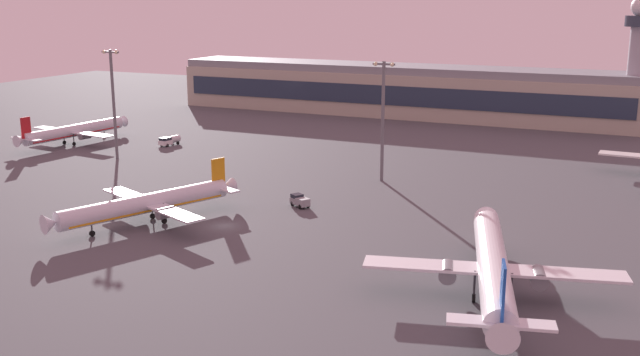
% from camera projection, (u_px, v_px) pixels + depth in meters
% --- Properties ---
extents(ground_plane, '(416.00, 416.00, 0.00)m').
position_uv_depth(ground_plane, '(225.00, 226.00, 125.94)').
color(ground_plane, '#4C4C51').
extents(terminal_building, '(152.83, 22.40, 16.40)m').
position_uv_depth(terminal_building, '(399.00, 90.00, 243.99)').
color(terminal_building, '#B2AD99').
rests_on(terminal_building, ground).
extents(control_tower, '(8.00, 8.00, 38.37)m').
position_uv_depth(control_tower, '(636.00, 55.00, 208.75)').
color(control_tower, '#A8A8B2').
rests_on(control_tower, ground).
extents(airplane_far_stand, '(33.23, 42.36, 11.01)m').
position_uv_depth(airplane_far_stand, '(493.00, 267.00, 94.93)').
color(airplane_far_stand, white).
rests_on(airplane_far_stand, ground).
extents(airplane_taxiway_distant, '(27.32, 34.61, 9.32)m').
position_uv_depth(airplane_taxiway_distant, '(149.00, 204.00, 126.64)').
color(airplane_taxiway_distant, silver).
rests_on(airplane_taxiway_distant, ground).
extents(airplane_terminal_side, '(27.92, 35.77, 9.18)m').
position_uv_depth(airplane_terminal_side, '(73.00, 131.00, 195.66)').
color(airplane_terminal_side, silver).
rests_on(airplane_terminal_side, ground).
extents(fuel_truck, '(3.33, 6.58, 2.35)m').
position_uv_depth(fuel_truck, '(169.00, 140.00, 194.08)').
color(fuel_truck, white).
rests_on(fuel_truck, ground).
extents(maintenance_van, '(4.56, 3.81, 2.25)m').
position_uv_depth(maintenance_van, '(300.00, 201.00, 137.17)').
color(maintenance_van, gray).
rests_on(maintenance_van, ground).
extents(apron_light_west, '(4.80, 0.90, 25.28)m').
position_uv_depth(apron_light_west, '(383.00, 113.00, 153.47)').
color(apron_light_west, slate).
rests_on(apron_light_west, ground).
extents(apron_light_east, '(4.80, 0.90, 26.19)m').
position_uv_depth(apron_light_east, '(113.00, 97.00, 174.66)').
color(apron_light_east, slate).
rests_on(apron_light_east, ground).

